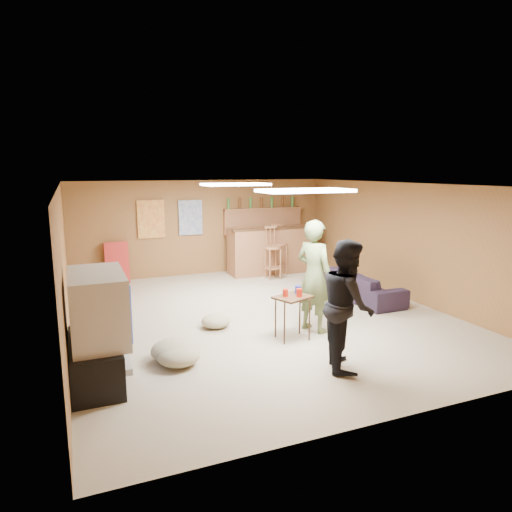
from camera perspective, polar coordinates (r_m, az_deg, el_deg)
name	(u,v)px	position (r m, az deg, el deg)	size (l,w,h in m)	color
ground	(260,316)	(7.79, 0.56, -7.50)	(7.00, 7.00, 0.00)	tan
ceiling	(261,185)	(7.40, 0.59, 8.89)	(6.00, 7.00, 0.02)	silver
wall_back	(203,228)	(10.79, -6.66, 3.55)	(6.00, 0.02, 2.20)	brown
wall_front	(403,313)	(4.59, 17.91, -6.78)	(6.00, 0.02, 2.20)	brown
wall_left	(64,267)	(6.95, -22.87, -1.23)	(0.02, 7.00, 2.20)	brown
wall_right	(406,241)	(9.10, 18.28, 1.74)	(0.02, 7.00, 2.20)	brown
tv_stand	(95,361)	(5.75, -19.47, -12.28)	(0.55, 1.30, 0.50)	black
dvd_box	(115,366)	(5.80, -17.18, -13.01)	(0.35, 0.50, 0.08)	#B2B2B7
tv_body	(98,307)	(5.54, -19.16, -6.01)	(0.60, 1.10, 0.80)	#B2B2B7
tv_screen	(126,304)	(5.56, -15.96, -5.76)	(0.02, 0.95, 0.65)	navy
bar_counter	(271,250)	(10.87, 1.83, 0.74)	(2.00, 0.60, 1.10)	brown
bar_lip	(275,228)	(10.56, 2.40, 3.46)	(2.10, 0.12, 0.05)	#382111
bar_shelf	(263,209)	(11.15, 0.91, 5.92)	(2.00, 0.18, 0.05)	brown
bar_backing	(263,221)	(11.20, 0.87, 4.40)	(2.00, 0.14, 0.60)	brown
poster_left	(151,219)	(10.47, -12.98, 4.51)	(0.60, 0.03, 0.85)	#BF3F26
poster_right	(191,218)	(10.65, -8.19, 4.78)	(0.55, 0.03, 0.80)	#334C99
folding_chair_stack	(117,263)	(10.35, -17.00, -0.81)	(0.50, 0.14, 0.90)	#B42421
ceiling_panel_front	(305,191)	(6.05, 6.17, 8.13)	(1.20, 0.60, 0.04)	white
ceiling_panel_back	(236,184)	(8.52, -2.58, 8.93)	(1.20, 0.60, 0.04)	white
person_olive	(314,276)	(6.95, 7.30, -2.50)	(0.63, 0.41, 1.72)	#5D6C3E
person_black	(347,304)	(5.75, 11.33, -5.96)	(0.79, 0.61, 1.62)	black
sofa	(363,286)	(8.93, 13.21, -3.63)	(1.82, 0.71, 0.53)	black
tray_table	(292,318)	(6.70, 4.57, -7.69)	(0.50, 0.40, 0.65)	#382111
cup_red_near	(285,293)	(6.58, 3.69, -4.61)	(0.08, 0.08, 0.11)	#B31C0B
cup_red_far	(299,293)	(6.58, 5.43, -4.59)	(0.09, 0.09, 0.12)	#B31C0B
cup_blue	(298,290)	(6.73, 5.26, -4.23)	(0.09, 0.09, 0.12)	navy
bar_stool_left	(273,253)	(10.26, 2.13, 0.34)	(0.37, 0.37, 1.17)	brown
bar_stool_right	(279,249)	(10.69, 2.90, 0.93)	(0.39, 0.39, 1.24)	brown
cushion_near_tv	(175,350)	(6.12, -10.11, -11.50)	(0.62, 0.62, 0.28)	gray
cushion_mid	(216,321)	(7.26, -5.04, -8.09)	(0.46, 0.46, 0.20)	gray
cushion_far	(178,356)	(5.99, -9.68, -12.17)	(0.55, 0.55, 0.25)	gray
bottle_row	(261,203)	(11.10, 0.67, 6.70)	(1.76, 0.08, 0.26)	#3F7233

